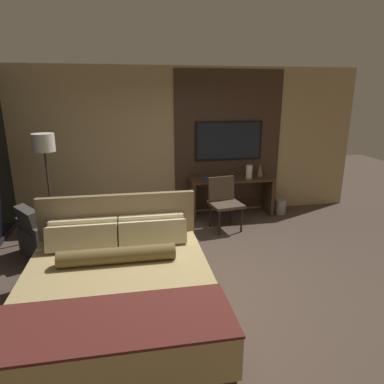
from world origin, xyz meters
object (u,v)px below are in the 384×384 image
object	(u,v)px
armchair_by_window	(50,236)
waste_bin	(280,207)
floor_lamp	(44,151)
vase_tall	(260,170)
desk	(230,190)
vase_short	(249,172)
desk_chair	(224,198)
bed	(119,293)
book	(209,179)
tv	(229,141)

from	to	relation	value
armchair_by_window	waste_bin	world-z (taller)	armchair_by_window
floor_lamp	vase_tall	world-z (taller)	floor_lamp
desk	vase_short	world-z (taller)	vase_short
vase_tall	desk_chair	bearing A→B (deg)	-142.68
vase_tall	waste_bin	xyz separation A→B (m)	(0.40, -0.18, -0.73)
bed	waste_bin	distance (m)	4.24
armchair_by_window	vase_short	world-z (taller)	vase_short
vase_short	book	bearing A→B (deg)	176.81
tv	book	bearing A→B (deg)	-148.07
tv	vase_tall	size ratio (longest dim) A/B	5.50
desk_chair	vase_tall	distance (m)	1.20
bed	vase_tall	distance (m)	4.11
bed	tv	bearing A→B (deg)	57.43
desk	armchair_by_window	distance (m)	3.35
bed	book	xyz separation A→B (m)	(1.63, 2.97, 0.41)
tv	vase_tall	bearing A→B (deg)	-15.06
desk_chair	vase_short	size ratio (longest dim) A/B	3.53
armchair_by_window	floor_lamp	size ratio (longest dim) A/B	0.59
vase_short	waste_bin	bearing A→B (deg)	-2.12
desk_chair	vase_tall	xyz separation A→B (m)	(0.92, 0.70, 0.32)
desk	vase_short	distance (m)	0.51
desk	waste_bin	xyz separation A→B (m)	(1.01, -0.12, -0.36)
desk	tv	size ratio (longest dim) A/B	1.21
bed	book	distance (m)	3.41
armchair_by_window	floor_lamp	bearing A→B (deg)	-28.76
floor_lamp	bed	bearing A→B (deg)	-65.44
desk_chair	book	size ratio (longest dim) A/B	3.53
desk	book	bearing A→B (deg)	-173.38
floor_lamp	book	bearing A→B (deg)	10.04
floor_lamp	waste_bin	world-z (taller)	floor_lamp
bed	armchair_by_window	bearing A→B (deg)	119.67
tv	book	distance (m)	0.85
vase_tall	bed	bearing A→B (deg)	-131.05
book	waste_bin	bearing A→B (deg)	-2.69
desk_chair	armchair_by_window	xyz separation A→B (m)	(-2.82, -0.51, -0.28)
bed	vase_short	bearing A→B (deg)	50.64
vase_tall	book	size ratio (longest dim) A/B	0.93
desk	vase_tall	distance (m)	0.71
tv	book	xyz separation A→B (m)	(-0.44, -0.27, -0.67)
floor_lamp	vase_tall	size ratio (longest dim) A/B	7.18
desk	vase_tall	size ratio (longest dim) A/B	6.68
desk_chair	armchair_by_window	size ratio (longest dim) A/B	0.89
vase_tall	vase_short	size ratio (longest dim) A/B	0.93
floor_lamp	waste_bin	size ratio (longest dim) A/B	6.15
vase_tall	book	bearing A→B (deg)	-174.03
bed	desk	xyz separation A→B (m)	(2.07, 3.02, 0.15)
book	waste_bin	world-z (taller)	book
bed	tv	xyz separation A→B (m)	(2.07, 3.24, 1.08)
armchair_by_window	waste_bin	size ratio (longest dim) A/B	3.63
vase_short	tv	bearing A→B (deg)	136.10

